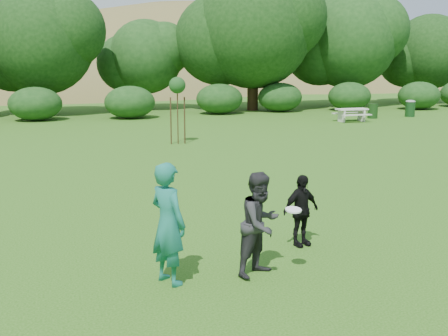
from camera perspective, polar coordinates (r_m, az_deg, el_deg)
The scene contains 11 objects.
ground at distance 10.66m, azimuth 4.91°, elevation -8.80°, with size 120.00×120.00×0.00m, color #19470C.
player_teal at distance 9.11m, azimuth -5.70°, elevation -5.63°, with size 0.73×0.48×2.01m, color #17695B.
player_grey at distance 9.47m, azimuth 3.74°, elevation -5.69°, with size 0.86×0.67×1.78m, color #28272A.
player_black at distance 11.04m, azimuth 7.82°, elevation -4.30°, with size 0.83×0.35×1.42m, color black.
trash_can_near at distance 35.61m, azimuth 14.87°, elevation 5.63°, with size 0.60×0.60×0.90m, color #1A3B15.
frisbee at distance 9.33m, azimuth 7.07°, elevation -4.24°, with size 0.27×0.27×0.06m.
sapling at distance 23.94m, azimuth -4.77°, elevation 8.19°, with size 0.70×0.70×2.85m.
picnic_table at distance 33.41m, azimuth 12.84°, elevation 5.50°, with size 1.80×1.48×0.76m.
trash_can_lidded at distance 37.28m, azimuth 18.39°, elevation 5.80°, with size 0.60×0.60×1.05m.
hillside at distance 79.32m, azimuth -14.77°, elevation -0.61°, with size 150.00×72.00×52.00m.
tree_row at distance 38.61m, azimuth -7.09°, elevation 12.88°, with size 53.92×10.38×9.62m.
Camera 1 is at (-3.86, -9.25, 3.62)m, focal length 45.00 mm.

